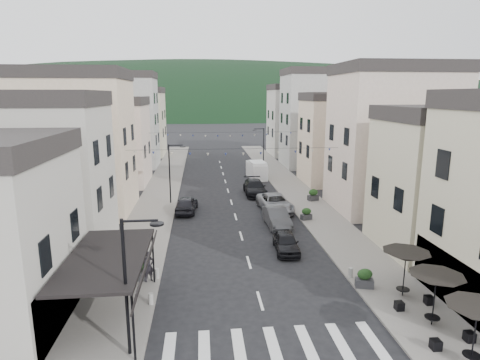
{
  "coord_description": "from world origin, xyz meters",
  "views": [
    {
      "loc": [
        -2.96,
        -13.28,
        10.73
      ],
      "look_at": [
        0.34,
        20.39,
        3.5
      ],
      "focal_mm": 30.0,
      "sensor_mm": 36.0,
      "label": 1
    }
  ],
  "objects_px": {
    "pedestrian_a": "(148,266)",
    "delivery_van": "(257,170)",
    "parked_car_a": "(286,242)",
    "parked_car_e": "(187,204)",
    "parked_car_b": "(277,217)",
    "parked_car_c": "(275,203)",
    "parked_car_d": "(255,188)",
    "pedestrian_b": "(142,248)"
  },
  "relations": [
    {
      "from": "pedestrian_a",
      "to": "delivery_van",
      "type": "bearing_deg",
      "value": 41.06
    },
    {
      "from": "parked_car_a",
      "to": "parked_car_e",
      "type": "height_order",
      "value": "parked_car_e"
    },
    {
      "from": "parked_car_a",
      "to": "delivery_van",
      "type": "distance_m",
      "value": 24.96
    },
    {
      "from": "delivery_van",
      "to": "parked_car_b",
      "type": "bearing_deg",
      "value": -97.9
    },
    {
      "from": "parked_car_b",
      "to": "parked_car_c",
      "type": "bearing_deg",
      "value": 78.75
    },
    {
      "from": "parked_car_b",
      "to": "pedestrian_a",
      "type": "xyz_separation_m",
      "value": [
        -9.28,
        -9.33,
        0.25
      ]
    },
    {
      "from": "parked_car_d",
      "to": "pedestrian_b",
      "type": "xyz_separation_m",
      "value": [
        -9.66,
        -17.35,
        0.25
      ]
    },
    {
      "from": "delivery_van",
      "to": "pedestrian_b",
      "type": "bearing_deg",
      "value": -117.9
    },
    {
      "from": "parked_car_a",
      "to": "parked_car_b",
      "type": "height_order",
      "value": "parked_car_b"
    },
    {
      "from": "parked_car_d",
      "to": "parked_car_e",
      "type": "xyz_separation_m",
      "value": [
        -7.2,
        -5.99,
        -0.04
      ]
    },
    {
      "from": "delivery_van",
      "to": "pedestrian_a",
      "type": "bearing_deg",
      "value": -114.52
    },
    {
      "from": "parked_car_c",
      "to": "parked_car_e",
      "type": "bearing_deg",
      "value": 172.19
    },
    {
      "from": "delivery_van",
      "to": "pedestrian_a",
      "type": "relative_size",
      "value": 2.72
    },
    {
      "from": "parked_car_b",
      "to": "parked_car_d",
      "type": "xyz_separation_m",
      "value": [
        -0.36,
        10.91,
        0.02
      ]
    },
    {
      "from": "parked_car_a",
      "to": "delivery_van",
      "type": "height_order",
      "value": "delivery_van"
    },
    {
      "from": "parked_car_d",
      "to": "parked_car_e",
      "type": "bearing_deg",
      "value": -140.14
    },
    {
      "from": "parked_car_a",
      "to": "parked_car_e",
      "type": "relative_size",
      "value": 0.89
    },
    {
      "from": "parked_car_e",
      "to": "delivery_van",
      "type": "relative_size",
      "value": 0.9
    },
    {
      "from": "parked_car_d",
      "to": "pedestrian_a",
      "type": "xyz_separation_m",
      "value": [
        -8.92,
        -20.24,
        0.23
      ]
    },
    {
      "from": "parked_car_b",
      "to": "pedestrian_a",
      "type": "relative_size",
      "value": 2.59
    },
    {
      "from": "parked_car_b",
      "to": "delivery_van",
      "type": "relative_size",
      "value": 0.95
    },
    {
      "from": "parked_car_c",
      "to": "parked_car_d",
      "type": "distance_m",
      "value": 6.49
    },
    {
      "from": "parked_car_c",
      "to": "pedestrian_b",
      "type": "relative_size",
      "value": 3.07
    },
    {
      "from": "parked_car_a",
      "to": "delivery_van",
      "type": "xyz_separation_m",
      "value": [
        1.41,
        24.92,
        0.46
      ]
    },
    {
      "from": "parked_car_c",
      "to": "pedestrian_a",
      "type": "xyz_separation_m",
      "value": [
        -9.97,
        -13.83,
        0.24
      ]
    },
    {
      "from": "pedestrian_b",
      "to": "pedestrian_a",
      "type": "bearing_deg",
      "value": -62.22
    },
    {
      "from": "pedestrian_b",
      "to": "parked_car_a",
      "type": "bearing_deg",
      "value": 19.82
    },
    {
      "from": "parked_car_c",
      "to": "delivery_van",
      "type": "bearing_deg",
      "value": 83.7
    },
    {
      "from": "parked_car_d",
      "to": "pedestrian_a",
      "type": "relative_size",
      "value": 3.01
    },
    {
      "from": "delivery_van",
      "to": "pedestrian_b",
      "type": "relative_size",
      "value": 2.68
    },
    {
      "from": "parked_car_b",
      "to": "parked_car_d",
      "type": "height_order",
      "value": "parked_car_d"
    },
    {
      "from": "parked_car_a",
      "to": "parked_car_b",
      "type": "xyz_separation_m",
      "value": [
        0.36,
        5.38,
        0.1
      ]
    },
    {
      "from": "pedestrian_a",
      "to": "pedestrian_b",
      "type": "height_order",
      "value": "pedestrian_b"
    },
    {
      "from": "parked_car_c",
      "to": "pedestrian_b",
      "type": "xyz_separation_m",
      "value": [
        -10.71,
        -10.94,
        0.26
      ]
    },
    {
      "from": "parked_car_a",
      "to": "parked_car_b",
      "type": "distance_m",
      "value": 5.39
    },
    {
      "from": "parked_car_b",
      "to": "parked_car_d",
      "type": "relative_size",
      "value": 0.86
    },
    {
      "from": "parked_car_c",
      "to": "parked_car_e",
      "type": "height_order",
      "value": "parked_car_c"
    },
    {
      "from": "parked_car_d",
      "to": "pedestrian_b",
      "type": "height_order",
      "value": "pedestrian_b"
    },
    {
      "from": "parked_car_d",
      "to": "parked_car_a",
      "type": "bearing_deg",
      "value": -89.9
    },
    {
      "from": "parked_car_d",
      "to": "pedestrian_a",
      "type": "height_order",
      "value": "pedestrian_a"
    },
    {
      "from": "parked_car_b",
      "to": "pedestrian_b",
      "type": "distance_m",
      "value": 11.92
    },
    {
      "from": "parked_car_d",
      "to": "parked_car_b",
      "type": "bearing_deg",
      "value": -88.01
    }
  ]
}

